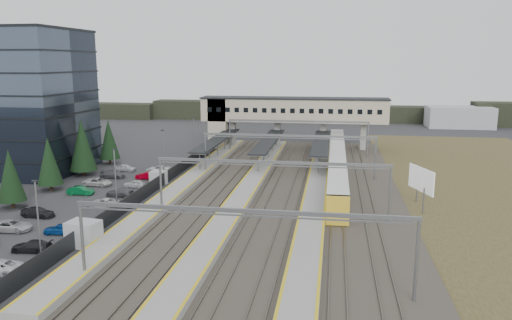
% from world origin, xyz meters
% --- Properties ---
extents(ground, '(220.00, 220.00, 0.00)m').
position_xyz_m(ground, '(0.00, 0.00, 0.00)').
color(ground, '#2B2B2D').
rests_on(ground, ground).
extents(office_building, '(24.30, 18.30, 24.30)m').
position_xyz_m(office_building, '(-36.00, 12.00, 12.19)').
color(office_building, '#394556').
rests_on(office_building, ground).
extents(conifer_row, '(4.42, 49.82, 9.50)m').
position_xyz_m(conifer_row, '(-22.00, -3.86, 4.84)').
color(conifer_row, black).
rests_on(conifer_row, ground).
extents(car_park, '(10.70, 44.68, 1.29)m').
position_xyz_m(car_park, '(-13.50, -6.91, 0.61)').
color(car_park, silver).
rests_on(car_park, ground).
extents(lampposts, '(0.50, 53.25, 8.07)m').
position_xyz_m(lampposts, '(-8.00, 1.25, 4.34)').
color(lampposts, slate).
rests_on(lampposts, ground).
extents(fence, '(0.08, 90.00, 2.00)m').
position_xyz_m(fence, '(-6.50, 5.00, 1.00)').
color(fence, '#26282B').
rests_on(fence, ground).
extents(relay_cabin_near, '(3.50, 2.78, 2.66)m').
position_xyz_m(relay_cabin_near, '(-6.06, -20.34, 1.33)').
color(relay_cabin_near, '#A4A6A9').
rests_on(relay_cabin_near, ground).
extents(relay_cabin_far, '(2.50, 2.17, 2.09)m').
position_xyz_m(relay_cabin_far, '(-7.57, 6.25, 1.04)').
color(relay_cabin_far, '#A4A6A9').
rests_on(relay_cabin_far, ground).
extents(rail_corridor, '(34.00, 90.00, 0.92)m').
position_xyz_m(rail_corridor, '(9.34, 5.00, 0.29)').
color(rail_corridor, '#332E28').
rests_on(rail_corridor, ground).
extents(canopies, '(23.10, 30.00, 3.28)m').
position_xyz_m(canopies, '(7.00, 27.00, 3.92)').
color(canopies, black).
rests_on(canopies, ground).
extents(footbridge, '(40.40, 6.40, 11.20)m').
position_xyz_m(footbridge, '(7.70, 42.00, 7.93)').
color(footbridge, '#C3B198').
rests_on(footbridge, ground).
extents(gantries, '(28.40, 62.28, 7.17)m').
position_xyz_m(gantries, '(12.00, 3.00, 6.00)').
color(gantries, slate).
rests_on(gantries, ground).
extents(train, '(2.75, 57.42, 3.46)m').
position_xyz_m(train, '(20.00, 17.97, 1.97)').
color(train, silver).
rests_on(train, ground).
extents(billboard, '(2.27, 5.94, 5.37)m').
position_xyz_m(billboard, '(30.71, -0.53, 3.63)').
color(billboard, slate).
rests_on(billboard, ground).
extents(treeline_far, '(170.00, 19.00, 7.00)m').
position_xyz_m(treeline_far, '(23.81, 92.28, 2.95)').
color(treeline_far, black).
rests_on(treeline_far, ground).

